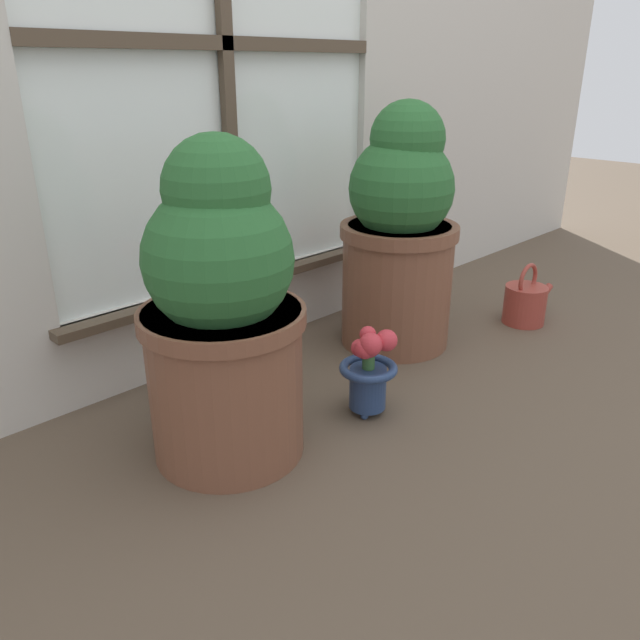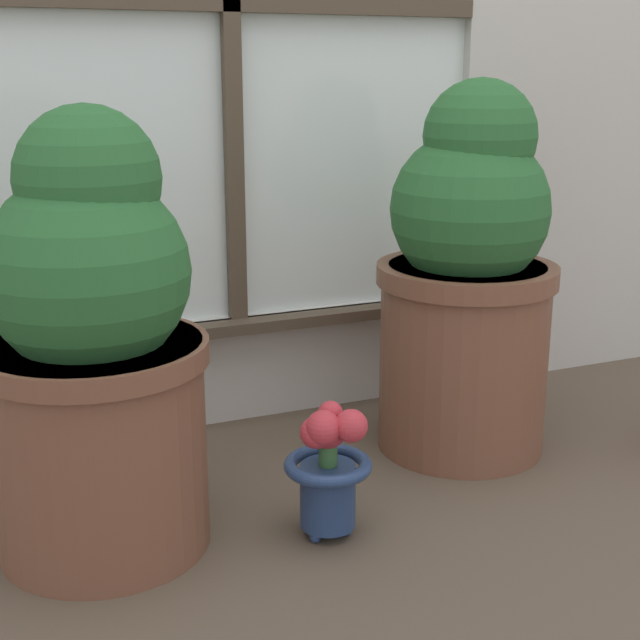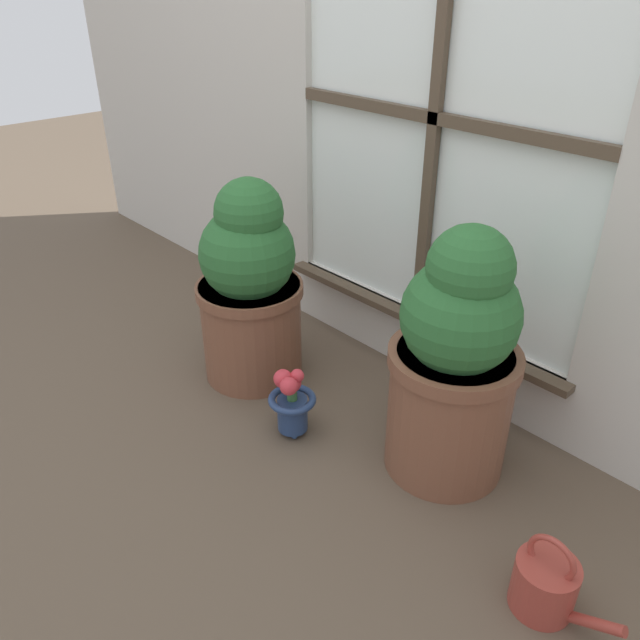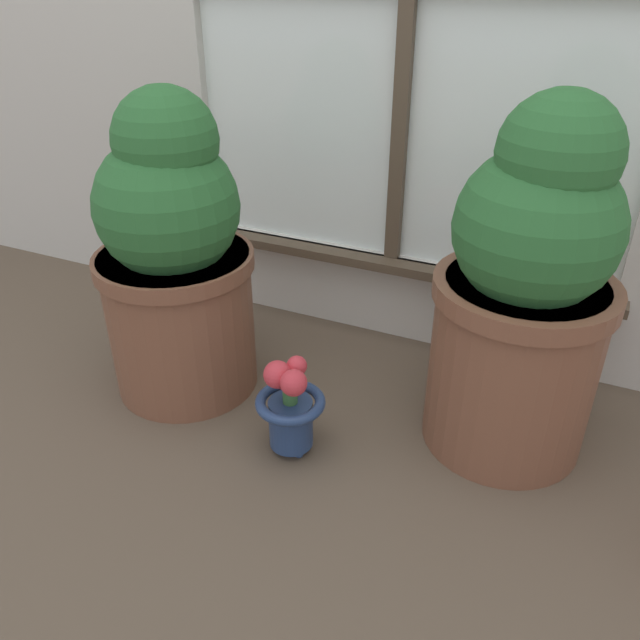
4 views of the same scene
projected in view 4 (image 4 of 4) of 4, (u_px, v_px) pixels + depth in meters
name	position (u px, v px, depth m)	size (l,w,h in m)	color
ground_plane	(285.00, 477.00, 1.27)	(10.00, 10.00, 0.00)	brown
potted_plant_left	(175.00, 258.00, 1.39)	(0.36, 0.36, 0.70)	brown
potted_plant_right	(526.00, 295.00, 1.20)	(0.36, 0.36, 0.74)	brown
flower_vase	(289.00, 401.00, 1.27)	(0.15, 0.15, 0.23)	navy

